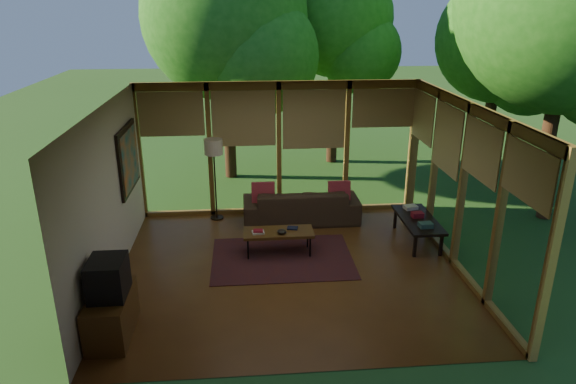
{
  "coord_description": "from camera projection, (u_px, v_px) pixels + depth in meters",
  "views": [
    {
      "loc": [
        -0.67,
        -7.41,
        4.11
      ],
      "look_at": [
        0.03,
        0.7,
        1.1
      ],
      "focal_mm": 32.0,
      "sensor_mm": 36.0,
      "label": 1
    }
  ],
  "objects": [
    {
      "name": "ceiling",
      "position": [
        290.0,
        106.0,
        7.47
      ],
      "size": [
        5.5,
        5.5,
        0.0
      ],
      "primitive_type": "plane",
      "rotation": [
        3.14,
        0.0,
        0.0
      ],
      "color": "silver",
      "rests_on": "ground"
    },
    {
      "name": "media_cabinet",
      "position": [
        111.0,
        315.0,
        6.66
      ],
      "size": [
        0.5,
        1.0,
        0.6
      ],
      "primitive_type": "cube",
      "color": "#573717",
      "rests_on": "floor"
    },
    {
      "name": "pillow_right",
      "position": [
        339.0,
        192.0,
        10.11
      ],
      "size": [
        0.43,
        0.23,
        0.45
      ],
      "primitive_type": "cube",
      "rotation": [
        -0.21,
        0.0,
        0.0
      ],
      "color": "maroon",
      "rests_on": "sofa"
    },
    {
      "name": "sofa",
      "position": [
        301.0,
        205.0,
        10.19
      ],
      "size": [
        2.28,
        0.9,
        0.67
      ],
      "primitive_type": "imported",
      "rotation": [
        0.0,
        0.0,
        3.14
      ],
      "color": "#3C2C1E",
      "rests_on": "floor"
    },
    {
      "name": "floor_lamp",
      "position": [
        214.0,
        151.0,
        9.92
      ],
      "size": [
        0.36,
        0.36,
        1.65
      ],
      "color": "black",
      "rests_on": "floor"
    },
    {
      "name": "television",
      "position": [
        108.0,
        278.0,
        6.47
      ],
      "size": [
        0.45,
        0.55,
        0.5
      ],
      "primitive_type": "cube",
      "color": "black",
      "rests_on": "media_cabinet"
    },
    {
      "name": "wall_front",
      "position": [
        311.0,
        272.0,
        5.6
      ],
      "size": [
        5.5,
        0.04,
        2.7
      ],
      "primitive_type": "cube",
      "color": "beige",
      "rests_on": "ground"
    },
    {
      "name": "console_book_a",
      "position": [
        426.0,
        225.0,
        8.86
      ],
      "size": [
        0.24,
        0.18,
        0.08
      ],
      "primitive_type": "cube",
      "rotation": [
        0.0,
        0.0,
        0.05
      ],
      "color": "#2F534C",
      "rests_on": "side_console"
    },
    {
      "name": "rug",
      "position": [
        282.0,
        258.0,
        8.77
      ],
      "size": [
        2.38,
        1.69,
        0.01
      ],
      "primitive_type": "cube",
      "color": "maroon",
      "rests_on": "floor"
    },
    {
      "name": "coffee_table",
      "position": [
        278.0,
        233.0,
        8.81
      ],
      "size": [
        1.2,
        0.5,
        0.43
      ],
      "color": "#573717",
      "rests_on": "floor"
    },
    {
      "name": "ct_book_side",
      "position": [
        292.0,
        228.0,
        8.89
      ],
      "size": [
        0.2,
        0.17,
        0.03
      ],
      "primitive_type": "cube",
      "rotation": [
        0.0,
        0.0,
        -0.22
      ],
      "color": "black",
      "rests_on": "coffee_table"
    },
    {
      "name": "window_wall_back",
      "position": [
        279.0,
        149.0,
        10.27
      ],
      "size": [
        5.5,
        0.12,
        2.7
      ],
      "primitive_type": "cube",
      "color": "olive",
      "rests_on": "ground"
    },
    {
      "name": "window_wall_right",
      "position": [
        462.0,
        187.0,
        8.16
      ],
      "size": [
        0.12,
        5.0,
        2.7
      ],
      "primitive_type": "cube",
      "color": "olive",
      "rests_on": "ground"
    },
    {
      "name": "wall_painting",
      "position": [
        129.0,
        159.0,
        8.96
      ],
      "size": [
        0.06,
        1.35,
        1.15
      ],
      "color": "black",
      "rests_on": "wall_left"
    },
    {
      "name": "tree_nw",
      "position": [
        225.0,
        17.0,
        11.67
      ],
      "size": [
        3.81,
        3.81,
        5.71
      ],
      "color": "#3D2316",
      "rests_on": "ground"
    },
    {
      "name": "wall_left",
      "position": [
        108.0,
        198.0,
        7.72
      ],
      "size": [
        0.04,
        5.0,
        2.7
      ],
      "primitive_type": "cube",
      "color": "beige",
      "rests_on": "ground"
    },
    {
      "name": "pillow_left",
      "position": [
        263.0,
        194.0,
        9.99
      ],
      "size": [
        0.45,
        0.24,
        0.47
      ],
      "primitive_type": "cube",
      "rotation": [
        -0.21,
        0.0,
        0.0
      ],
      "color": "maroon",
      "rests_on": "sofa"
    },
    {
      "name": "console_book_c",
      "position": [
        411.0,
        207.0,
        9.66
      ],
      "size": [
        0.27,
        0.22,
        0.07
      ],
      "primitive_type": "cube",
      "rotation": [
        0.0,
        0.0,
        0.21
      ],
      "color": "beige",
      "rests_on": "side_console"
    },
    {
      "name": "ct_book_upper",
      "position": [
        258.0,
        231.0,
        8.71
      ],
      "size": [
        0.17,
        0.13,
        0.03
      ],
      "primitive_type": "cube",
      "rotation": [
        0.0,
        0.0,
        -0.04
      ],
      "color": "maroon",
      "rests_on": "coffee_table"
    },
    {
      "name": "ct_book_lower",
      "position": [
        258.0,
        232.0,
        8.72
      ],
      "size": [
        0.22,
        0.17,
        0.03
      ],
      "primitive_type": "cube",
      "rotation": [
        0.0,
        0.0,
        0.11
      ],
      "color": "beige",
      "rests_on": "coffee_table"
    },
    {
      "name": "floor",
      "position": [
        290.0,
        270.0,
        8.4
      ],
      "size": [
        5.5,
        5.5,
        0.0
      ],
      "primitive_type": "plane",
      "color": "brown",
      "rests_on": "ground"
    },
    {
      "name": "tree_far",
      "position": [
        500.0,
        39.0,
        12.39
      ],
      "size": [
        3.08,
        3.08,
        4.83
      ],
      "color": "#3D2316",
      "rests_on": "ground"
    },
    {
      "name": "side_console",
      "position": [
        418.0,
        220.0,
        9.27
      ],
      "size": [
        0.6,
        1.4,
        0.46
      ],
      "color": "black",
      "rests_on": "floor"
    },
    {
      "name": "tree_ne",
      "position": [
        335.0,
        19.0,
        12.95
      ],
      "size": [
        2.93,
        2.93,
        5.2
      ],
      "color": "#3D2316",
      "rests_on": "ground"
    },
    {
      "name": "console_book_b",
      "position": [
        417.0,
        215.0,
        9.28
      ],
      "size": [
        0.21,
        0.16,
        0.09
      ],
      "primitive_type": "cube",
      "rotation": [
        0.0,
        0.0,
        0.08
      ],
      "color": "maroon",
      "rests_on": "side_console"
    },
    {
      "name": "exterior_lawn",
      "position": [
        515.0,
        139.0,
        16.52
      ],
      "size": [
        40.0,
        40.0,
        0.0
      ],
      "primitive_type": "plane",
      "color": "#27511E",
      "rests_on": "ground"
    },
    {
      "name": "ct_bowl",
      "position": [
        282.0,
        232.0,
        8.7
      ],
      "size": [
        0.16,
        0.16,
        0.07
      ],
      "primitive_type": "ellipsoid",
      "color": "black",
      "rests_on": "coffee_table"
    }
  ]
}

